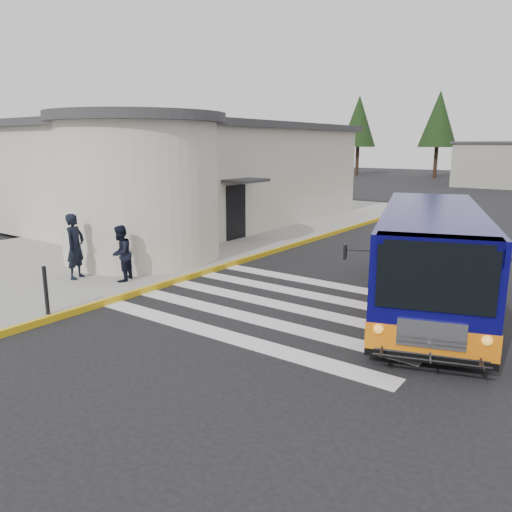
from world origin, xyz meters
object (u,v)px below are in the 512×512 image
Objects in this scene: pedestrian_b at (121,253)px; pedestrian_a at (75,246)px; transit_bus at (429,261)px; bollard at (46,290)px.

pedestrian_a is at bearing -91.62° from pedestrian_b.
pedestrian_a reaches higher than pedestrian_b.
transit_bus reaches higher than pedestrian_b.
pedestrian_b reaches higher than bollard.
transit_bus is 5.56× the size of pedestrian_b.
transit_bus is 7.84× the size of bollard.
transit_bus is at bearing 87.82° from pedestrian_b.
bollard is (-6.70, -6.13, -0.45)m from transit_bus.
pedestrian_b is (1.29, 0.57, -0.14)m from pedestrian_a.
pedestrian_a is at bearing 133.63° from bollard.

